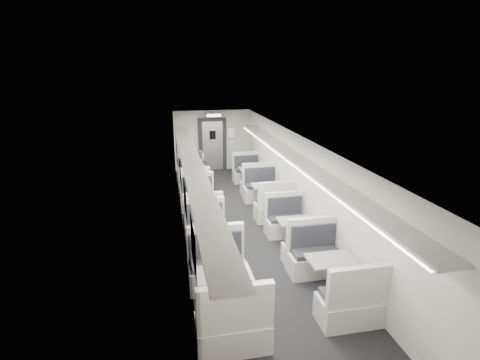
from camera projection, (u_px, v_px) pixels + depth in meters
name	position (u px, v px, depth m)	size (l,w,h in m)	color
room	(243.00, 187.00, 9.29)	(3.24, 12.24, 2.64)	black
booth_left_a	(193.00, 180.00, 12.69)	(0.97, 1.96, 1.05)	silver
booth_left_b	(200.00, 207.00, 10.30)	(1.00, 2.03, 1.08)	silver
booth_left_c	(209.00, 241.00, 8.33)	(0.96, 1.95, 1.04)	silver
booth_left_d	(224.00, 292.00, 6.35)	(1.11, 2.25, 1.20)	silver
booth_right_a	(251.00, 178.00, 12.92)	(0.99, 2.01, 1.08)	silver
booth_right_b	(267.00, 197.00, 10.98)	(1.07, 2.17, 1.16)	silver
booth_right_c	(295.00, 234.00, 8.66)	(0.99, 2.01, 1.07)	silver
booth_right_d	(330.00, 276.00, 6.87)	(1.05, 2.13, 1.14)	silver
passenger	(200.00, 171.00, 12.50)	(0.52, 0.34, 1.42)	black
window_a	(177.00, 153.00, 12.15)	(0.02, 1.18, 0.84)	black
window_b	(180.00, 171.00, 10.09)	(0.02, 1.18, 0.84)	black
window_c	(185.00, 199.00, 8.03)	(0.02, 1.18, 0.84)	black
window_d	(193.00, 245.00, 5.97)	(0.02, 1.18, 0.84)	black
luggage_rack_left	(193.00, 165.00, 8.56)	(0.46, 10.40, 0.09)	silver
luggage_rack_right	(296.00, 159.00, 9.03)	(0.46, 10.40, 0.09)	silver
vestibule_door	(213.00, 145.00, 14.89)	(1.10, 0.13, 2.10)	black
exit_sign	(214.00, 115.00, 14.07)	(0.62, 0.12, 0.16)	black
wall_notice	(231.00, 133.00, 14.89)	(0.32, 0.02, 0.40)	white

